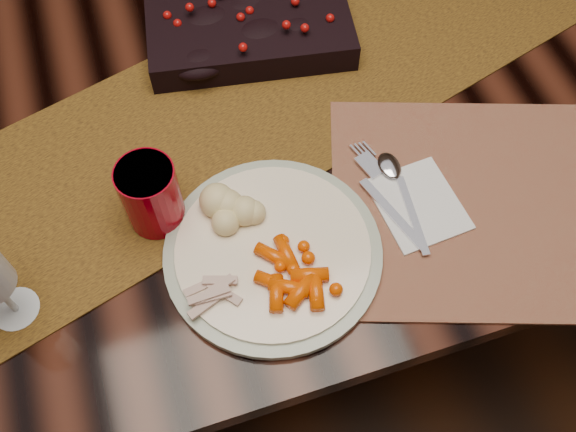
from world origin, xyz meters
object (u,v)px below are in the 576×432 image
object	(u,v)px
dining_table	(240,205)
turkey_shreds	(211,293)
dinner_plate	(273,251)
mashed_potatoes	(237,205)
centerpiece	(250,29)
red_cup	(151,195)
napkin	(418,204)
placemat_main	(505,204)
baby_carrots	(298,268)

from	to	relation	value
dining_table	turkey_shreds	xyz separation A→B (m)	(-0.11, -0.35, 0.40)
dinner_plate	mashed_potatoes	size ratio (longest dim) A/B	3.38
centerpiece	red_cup	distance (m)	0.35
mashed_potatoes	napkin	bearing A→B (deg)	-12.68
napkin	dining_table	bearing A→B (deg)	119.26
dinner_plate	mashed_potatoes	distance (m)	0.08
dining_table	turkey_shreds	size ratio (longest dim) A/B	24.43
dinner_plate	placemat_main	bearing A→B (deg)	-4.18
turkey_shreds	dining_table	bearing A→B (deg)	72.48
placemat_main	dinner_plate	world-z (taller)	dinner_plate
centerpiece	placemat_main	size ratio (longest dim) A/B	0.67
dining_table	placemat_main	xyz separation A→B (m)	(0.32, -0.33, 0.38)
baby_carrots	turkey_shreds	size ratio (longest dim) A/B	1.45
centerpiece	baby_carrots	size ratio (longest dim) A/B	3.04
placemat_main	turkey_shreds	xyz separation A→B (m)	(-0.43, -0.02, 0.03)
placemat_main	red_cup	distance (m)	0.49
napkin	red_cup	size ratio (longest dim) A/B	1.19
centerpiece	red_cup	world-z (taller)	red_cup
centerpiece	napkin	bearing A→B (deg)	-69.69
centerpiece	dinner_plate	bearing A→B (deg)	-101.90
napkin	red_cup	world-z (taller)	red_cup
dinner_plate	mashed_potatoes	bearing A→B (deg)	113.55
dinner_plate	turkey_shreds	distance (m)	0.10
dinner_plate	napkin	size ratio (longest dim) A/B	2.29
centerpiece	baby_carrots	bearing A→B (deg)	-97.95
centerpiece	mashed_potatoes	xyz separation A→B (m)	(-0.11, -0.31, 0.01)
dinner_plate	turkey_shreds	world-z (taller)	turkey_shreds
dining_table	turkey_shreds	distance (m)	0.54
napkin	centerpiece	bearing A→B (deg)	106.00
dinner_plate	red_cup	xyz separation A→B (m)	(-0.13, 0.11, 0.05)
turkey_shreds	dinner_plate	bearing A→B (deg)	23.15
dining_table	dinner_plate	size ratio (longest dim) A/B	6.14
dining_table	baby_carrots	xyz separation A→B (m)	(0.00, -0.35, 0.40)
placemat_main	napkin	distance (m)	0.12
centerpiece	napkin	distance (m)	0.39
dining_table	napkin	distance (m)	0.52
placemat_main	red_cup	size ratio (longest dim) A/B	4.54
centerpiece	turkey_shreds	world-z (taller)	centerpiece
dining_table	napkin	bearing A→B (deg)	-56.43
dinner_plate	napkin	bearing A→B (deg)	2.70
centerpiece	turkey_shreds	distance (m)	0.45
red_cup	dining_table	bearing A→B (deg)	53.34
centerpiece	placemat_main	world-z (taller)	centerpiece
dinner_plate	napkin	world-z (taller)	dinner_plate
dinner_plate	baby_carrots	xyz separation A→B (m)	(0.02, -0.04, 0.02)
dining_table	red_cup	world-z (taller)	red_cup
placemat_main	mashed_potatoes	size ratio (longest dim) A/B	5.62
baby_carrots	mashed_potatoes	distance (m)	0.12
mashed_potatoes	turkey_shreds	bearing A→B (deg)	-121.64
dining_table	turkey_shreds	world-z (taller)	turkey_shreds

